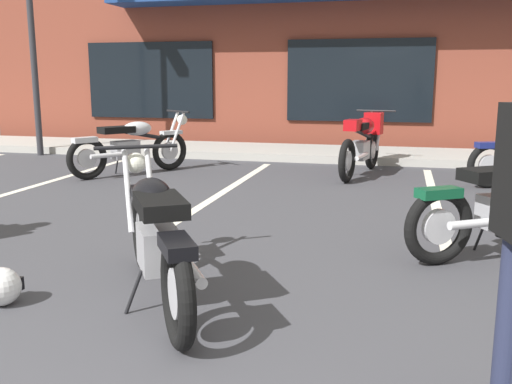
{
  "coord_description": "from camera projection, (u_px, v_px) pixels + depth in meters",
  "views": [
    {
      "loc": [
        0.92,
        -0.78,
        1.5
      ],
      "look_at": [
        -0.26,
        3.87,
        0.55
      ],
      "focal_mm": 40.43,
      "sensor_mm": 36.0,
      "label": 1
    }
  ],
  "objects": [
    {
      "name": "helmet_on_pavement",
      "position": [
        2.0,
        286.0,
        3.85
      ],
      "size": [
        0.26,
        0.26,
        0.26
      ],
      "color": "silver",
      "rests_on": "ground_plane"
    },
    {
      "name": "motorcycle_red_sportbike",
      "position": [
        363.0,
        141.0,
        9.06
      ],
      "size": [
        0.78,
        2.09,
        0.98
      ],
      "color": "black",
      "rests_on": "ground_plane"
    },
    {
      "name": "sidewalk_kerb",
      "position": [
        351.0,
        154.0,
        11.0
      ],
      "size": [
        22.0,
        1.8,
        0.14
      ],
      "primitive_type": "cube",
      "color": "#A8A59E",
      "rests_on": "ground_plane"
    },
    {
      "name": "brick_storefront_building",
      "position": [
        367.0,
        59.0,
        14.47
      ],
      "size": [
        17.67,
        6.24,
        3.92
      ],
      "color": "brown",
      "rests_on": "ground_plane"
    },
    {
      "name": "painted_stall_lines",
      "position": [
        327.0,
        194.0,
        7.59
      ],
      "size": [
        13.72,
        4.8,
        0.01
      ],
      "color": "silver",
      "rests_on": "ground_plane"
    },
    {
      "name": "motorcycle_foreground_classic",
      "position": [
        156.0,
        235.0,
        3.88
      ],
      "size": [
        1.38,
        1.85,
        0.98
      ],
      "color": "black",
      "rests_on": "ground_plane"
    },
    {
      "name": "ground_plane",
      "position": [
        272.0,
        276.0,
        4.44
      ],
      "size": [
        80.0,
        80.0,
        0.0
      ],
      "primitive_type": "plane",
      "color": "#3D3D42"
    },
    {
      "name": "motorcycle_silver_naked",
      "position": [
        131.0,
        145.0,
        9.04
      ],
      "size": [
        1.45,
        1.81,
        0.98
      ],
      "color": "black",
      "rests_on": "ground_plane"
    }
  ]
}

